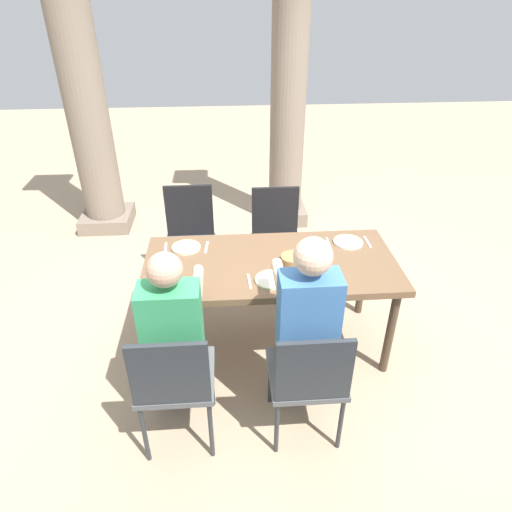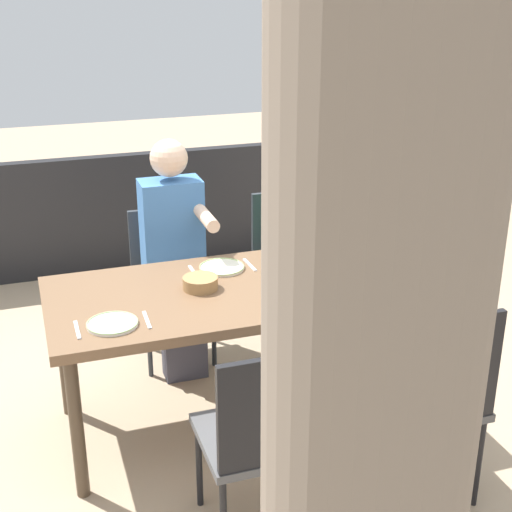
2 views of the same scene
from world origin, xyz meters
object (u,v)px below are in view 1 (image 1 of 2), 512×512
object	(u,v)px
chair_mid_north	(276,234)
stone_column_near	(85,99)
stone_column_centre	(289,88)
plate_2	(348,242)
plate_1	(272,280)
diner_man_white	(175,336)
chair_mid_south	(309,376)
chair_west_south	(174,379)
bread_basket	(293,260)
dining_table	(270,270)
plate_0	(186,247)
chair_west_north	(190,234)
diner_woman_green	(305,326)

from	to	relation	value
chair_mid_north	stone_column_near	xyz separation A→B (m)	(-1.83, 1.31, 0.91)
stone_column_centre	plate_2	world-z (taller)	stone_column_centre
stone_column_centre	plate_1	bearing A→B (deg)	-99.64
diner_man_white	chair_mid_south	bearing A→B (deg)	-14.91
chair_west_south	plate_2	distance (m)	1.65
stone_column_centre	plate_1	xyz separation A→B (m)	(-0.41, -2.39, -0.74)
chair_mid_north	stone_column_centre	world-z (taller)	stone_column_centre
bread_basket	chair_mid_north	bearing A→B (deg)	90.86
chair_west_south	chair_mid_south	bearing A→B (deg)	-0.06
dining_table	plate_0	distance (m)	0.65
chair_west_north	stone_column_centre	xyz separation A→B (m)	(1.02, 1.31, 0.97)
diner_man_white	plate_0	xyz separation A→B (m)	(0.02, 0.87, 0.09)
chair_west_south	diner_man_white	distance (m)	0.25
stone_column_near	stone_column_centre	distance (m)	2.08
dining_table	stone_column_centre	distance (m)	2.34
chair_west_north	plate_2	bearing A→B (deg)	-26.77
chair_west_south	plate_0	size ratio (longest dim) A/B	4.23
diner_man_white	stone_column_centre	world-z (taller)	stone_column_centre
plate_0	plate_2	world-z (taller)	same
chair_west_north	diner_woman_green	world-z (taller)	diner_woman_green
plate_2	plate_1	bearing A→B (deg)	-143.74
stone_column_centre	dining_table	bearing A→B (deg)	-100.31
diner_man_white	plate_1	size ratio (longest dim) A/B	5.49
chair_mid_south	plate_2	bearing A→B (deg)	66.12
plate_2	bread_basket	xyz separation A→B (m)	(-0.46, -0.25, 0.02)
chair_mid_north	stone_column_near	distance (m)	2.43
chair_mid_north	diner_woman_green	bearing A→B (deg)	-90.11
diner_woman_green	chair_mid_north	bearing A→B (deg)	89.89
plate_0	bread_basket	world-z (taller)	bread_basket
diner_man_white	plate_2	distance (m)	1.51
dining_table	plate_2	size ratio (longest dim) A/B	7.94
chair_west_north	diner_woman_green	bearing A→B (deg)	-63.17
diner_woman_green	plate_2	distance (m)	1.00
chair_west_south	chair_mid_south	distance (m)	0.76
chair_west_north	bread_basket	world-z (taller)	chair_west_north
bread_basket	chair_west_south	bearing A→B (deg)	-133.75
dining_table	chair_mid_north	distance (m)	0.87
diner_woman_green	plate_2	xyz separation A→B (m)	(0.47, 0.88, 0.05)
diner_woman_green	stone_column_near	size ratio (longest dim) A/B	0.46
dining_table	bread_basket	xyz separation A→B (m)	(0.15, -0.03, 0.10)
diner_woman_green	plate_1	bearing A→B (deg)	109.45
chair_west_north	plate_0	world-z (taller)	chair_west_north
plate_2	bread_basket	bearing A→B (deg)	-151.00
chair_west_south	stone_column_centre	world-z (taller)	stone_column_centre
chair_west_north	chair_mid_south	world-z (taller)	chair_west_north
chair_west_south	stone_column_centre	xyz separation A→B (m)	(1.02, 3.00, 0.97)
chair_west_south	stone_column_near	xyz separation A→B (m)	(-1.06, 3.00, 0.90)
chair_west_north	bread_basket	distance (m)	1.20
chair_west_north	diner_woman_green	distance (m)	1.69
diner_woman_green	stone_column_centre	bearing A→B (deg)	84.78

